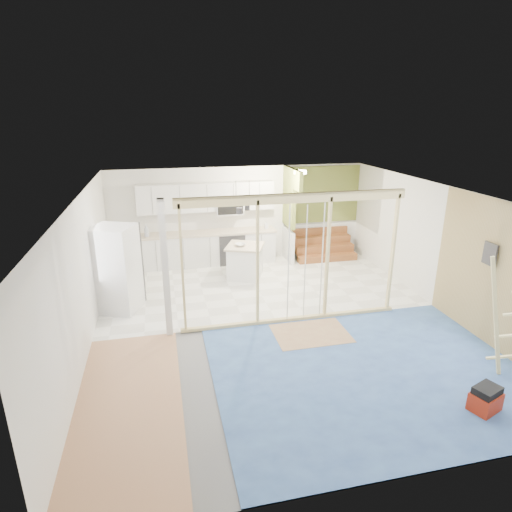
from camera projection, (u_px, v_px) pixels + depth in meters
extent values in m
cube|color=slate|center=(277.00, 323.00, 8.53)|extent=(7.00, 8.00, 0.01)
cube|color=white|center=(279.00, 193.00, 7.69)|extent=(7.00, 8.00, 0.01)
cube|color=white|center=(239.00, 214.00, 11.80)|extent=(7.00, 0.01, 2.60)
cube|color=white|center=(382.00, 387.00, 4.42)|extent=(7.00, 0.01, 2.60)
cube|color=white|center=(83.00, 276.00, 7.37)|extent=(0.01, 8.00, 2.60)
cube|color=white|center=(441.00, 249.00, 8.85)|extent=(0.01, 8.00, 2.60)
cube|color=white|center=(255.00, 284.00, 10.37)|extent=(7.00, 4.00, 0.02)
cube|color=#4D7FBC|center=(370.00, 372.00, 6.89)|extent=(5.00, 4.00, 0.02)
cube|color=tan|center=(129.00, 406.00, 6.10)|extent=(1.50, 4.00, 0.02)
cube|color=tan|center=(311.00, 334.00, 8.08)|extent=(1.40, 1.00, 0.01)
cube|color=#DBC985|center=(295.00, 198.00, 7.79)|extent=(4.40, 0.09, 0.18)
cube|color=#DBC985|center=(291.00, 319.00, 8.58)|extent=(4.40, 0.09, 0.06)
cube|color=silver|center=(165.00, 270.00, 7.67)|extent=(0.12, 0.14, 2.60)
cube|color=#DBC985|center=(182.00, 269.00, 7.73)|extent=(0.04, 0.09, 2.40)
cube|color=#DBC985|center=(257.00, 263.00, 8.03)|extent=(0.05, 0.09, 2.40)
cube|color=#DBC985|center=(327.00, 257.00, 8.32)|extent=(0.04, 0.09, 2.40)
cube|color=#DBC985|center=(393.00, 252.00, 8.61)|extent=(0.04, 0.09, 2.40)
cylinder|color=silver|center=(288.00, 265.00, 8.15)|extent=(0.02, 0.02, 2.35)
cylinder|color=silver|center=(322.00, 261.00, 8.34)|extent=(0.02, 0.02, 2.35)
cylinder|color=silver|center=(305.00, 263.00, 8.25)|extent=(0.02, 0.02, 2.35)
cube|color=silver|center=(209.00, 249.00, 11.61)|extent=(3.60, 0.60, 0.88)
cube|color=#BDAF94|center=(208.00, 233.00, 11.46)|extent=(3.66, 0.64, 0.05)
cube|color=silver|center=(118.00, 270.00, 10.11)|extent=(0.60, 1.60, 0.88)
cube|color=#BDAF94|center=(116.00, 251.00, 9.96)|extent=(0.64, 1.64, 0.05)
cube|color=silver|center=(206.00, 197.00, 11.27)|extent=(3.60, 0.34, 0.75)
cube|color=white|center=(229.00, 207.00, 11.45)|extent=(0.72, 0.38, 0.36)
cube|color=black|center=(231.00, 209.00, 11.28)|extent=(0.68, 0.02, 0.30)
cube|color=olive|center=(289.00, 197.00, 11.50)|extent=(0.10, 0.90, 1.60)
cube|color=white|center=(288.00, 245.00, 11.93)|extent=(0.10, 0.90, 0.90)
cube|color=olive|center=(298.00, 181.00, 10.67)|extent=(0.10, 0.50, 0.50)
cube|color=olive|center=(322.00, 195.00, 12.13)|extent=(2.20, 0.04, 1.60)
cube|color=white|center=(320.00, 238.00, 12.55)|extent=(2.20, 0.04, 0.90)
cube|color=brown|center=(327.00, 258.00, 11.94)|extent=(1.70, 0.26, 0.20)
cube|color=brown|center=(324.00, 249.00, 12.12)|extent=(1.70, 0.26, 0.20)
cube|color=brown|center=(321.00, 239.00, 12.29)|extent=(1.70, 0.26, 0.20)
cube|color=brown|center=(318.00, 230.00, 12.47)|extent=(1.70, 0.26, 0.20)
torus|color=black|center=(243.00, 203.00, 9.56)|extent=(0.52, 0.52, 0.02)
cylinder|color=black|center=(236.00, 192.00, 9.45)|extent=(0.01, 0.01, 0.50)
cylinder|color=black|center=(249.00, 192.00, 9.51)|extent=(0.01, 0.01, 0.50)
cylinder|color=#3A3A3F|center=(239.00, 211.00, 9.49)|extent=(0.14, 0.14, 0.14)
cylinder|color=#3A3A3F|center=(247.00, 208.00, 9.72)|extent=(0.12, 0.12, 0.12)
cube|color=#3A3A3F|center=(490.00, 254.00, 7.43)|extent=(0.04, 0.30, 0.40)
cylinder|color=#FFEABF|center=(300.00, 172.00, 10.77)|extent=(0.32, 0.32, 0.08)
cube|color=silver|center=(116.00, 269.00, 8.79)|extent=(1.02, 1.00, 1.83)
cube|color=#3A3A3F|center=(136.00, 268.00, 8.87)|extent=(0.29, 0.69, 1.79)
cube|color=white|center=(245.00, 263.00, 10.71)|extent=(1.02, 1.02, 0.79)
cube|color=#BDAF94|center=(245.00, 246.00, 10.57)|extent=(1.14, 1.14, 0.05)
imported|color=silver|center=(240.00, 245.00, 10.50)|extent=(0.31, 0.31, 0.06)
imported|color=#A3A8B5|center=(146.00, 231.00, 10.96)|extent=(0.13, 0.13, 0.33)
imported|color=silver|center=(266.00, 225.00, 11.74)|extent=(0.10, 0.10, 0.21)
cube|color=maroon|center=(485.00, 402.00, 5.98)|extent=(0.49, 0.43, 0.29)
cube|color=black|center=(487.00, 390.00, 5.92)|extent=(0.44, 0.38, 0.10)
cube|color=#ECDE90|center=(496.00, 318.00, 6.55)|extent=(0.45, 0.22, 1.97)
cube|color=#ECDE90|center=(502.00, 357.00, 6.85)|extent=(0.45, 0.22, 0.13)
cube|color=#ECDE90|center=(511.00, 335.00, 6.74)|extent=(0.45, 0.22, 0.13)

